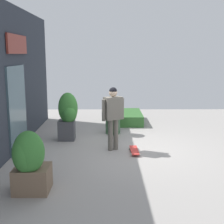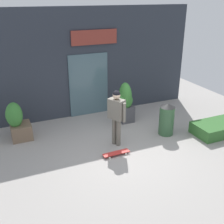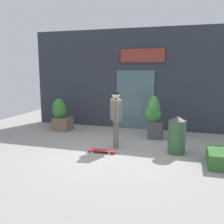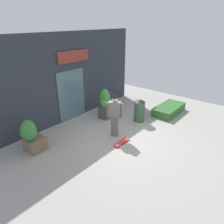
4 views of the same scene
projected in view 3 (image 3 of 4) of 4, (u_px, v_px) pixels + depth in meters
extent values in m
plane|color=#9E9993|center=(112.00, 151.00, 6.96)|extent=(12.00, 12.00, 0.00)
cube|color=#2D333D|center=(135.00, 79.00, 9.46)|extent=(8.02, 0.25, 3.72)
cube|color=#47606B|center=(135.00, 100.00, 9.43)|extent=(1.42, 0.06, 2.20)
cube|color=maroon|center=(142.00, 55.00, 9.07)|extent=(1.61, 0.05, 0.48)
cylinder|color=#666056|center=(116.00, 134.00, 7.14)|extent=(0.13, 0.13, 0.82)
cylinder|color=#666056|center=(115.00, 133.00, 7.29)|extent=(0.13, 0.13, 0.82)
cube|color=#6B665B|center=(116.00, 110.00, 7.10)|extent=(0.44, 0.52, 0.58)
cylinder|color=#6B665B|center=(118.00, 112.00, 6.84)|extent=(0.09, 0.09, 0.55)
cylinder|color=#6B665B|center=(114.00, 109.00, 7.37)|extent=(0.09, 0.09, 0.55)
sphere|color=beige|center=(116.00, 95.00, 7.03)|extent=(0.21, 0.21, 0.21)
sphere|color=black|center=(116.00, 94.00, 7.02)|extent=(0.20, 0.20, 0.20)
cube|color=red|center=(102.00, 150.00, 6.83)|extent=(0.77, 0.21, 0.02)
cylinder|color=silver|center=(92.00, 152.00, 6.80)|extent=(0.05, 0.03, 0.05)
cylinder|color=silver|center=(95.00, 150.00, 7.00)|extent=(0.05, 0.03, 0.05)
cylinder|color=silver|center=(109.00, 154.00, 6.67)|extent=(0.05, 0.03, 0.05)
cylinder|color=silver|center=(111.00, 151.00, 6.88)|extent=(0.05, 0.03, 0.05)
cube|color=brown|center=(63.00, 124.00, 9.36)|extent=(0.59, 0.64, 0.47)
ellipsoid|color=#387A33|center=(59.00, 109.00, 9.31)|extent=(0.48, 0.56, 0.77)
ellipsoid|color=#387A33|center=(60.00, 109.00, 9.38)|extent=(0.49, 0.46, 0.69)
cube|color=#47474C|center=(156.00, 129.00, 8.24)|extent=(0.46, 0.47, 0.58)
ellipsoid|color=#387A33|center=(154.00, 110.00, 8.09)|extent=(0.39, 0.56, 0.89)
ellipsoid|color=#387A33|center=(153.00, 114.00, 8.08)|extent=(0.52, 0.43, 0.53)
cylinder|color=#335938|center=(177.00, 137.00, 6.72)|extent=(0.46, 0.46, 0.91)
cone|color=black|center=(178.00, 118.00, 6.64)|extent=(0.47, 0.47, 0.12)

